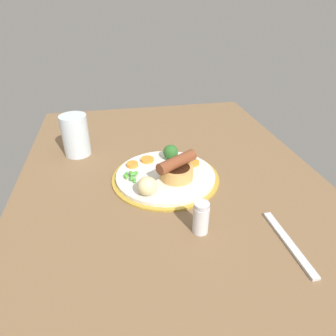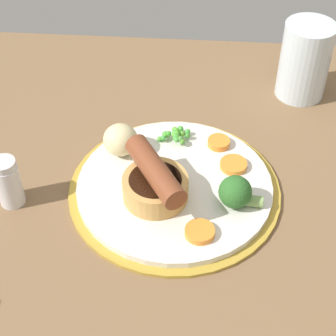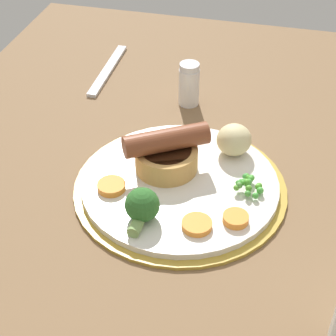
{
  "view_description": "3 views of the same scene",
  "coord_description": "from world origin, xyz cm",
  "px_view_note": "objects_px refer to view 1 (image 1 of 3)",
  "views": [
    {
      "loc": [
        66.84,
        -13.24,
        46.15
      ],
      "look_at": [
        3.06,
        -1.16,
        7.25
      ],
      "focal_mm": 32.0,
      "sensor_mm": 36.0,
      "label": 1
    },
    {
      "loc": [
        -1.87,
        50.4,
        57.56
      ],
      "look_at": [
        2.1,
        -1.43,
        7.3
      ],
      "focal_mm": 60.0,
      "sensor_mm": 36.0,
      "label": 2
    },
    {
      "loc": [
        -53.85,
        -13.48,
        52.26
      ],
      "look_at": [
        1.91,
        0.35,
        5.74
      ],
      "focal_mm": 60.0,
      "sensor_mm": 36.0,
      "label": 3
    }
  ],
  "objects_px": {
    "salt_shaker": "(201,218)",
    "broccoli_floret_near": "(171,152)",
    "sausage_pudding": "(177,169)",
    "pea_pile": "(132,175)",
    "fork": "(288,243)",
    "drinking_glass": "(76,135)",
    "potato_chunk_1": "(147,186)",
    "carrot_slice_3": "(147,160)",
    "carrot_slice_1": "(132,164)",
    "dinner_plate": "(166,177)",
    "carrot_slice_2": "(193,163)"
  },
  "relations": [
    {
      "from": "pea_pile",
      "to": "broccoli_floret_near",
      "type": "bearing_deg",
      "value": 125.63
    },
    {
      "from": "salt_shaker",
      "to": "sausage_pudding",
      "type": "bearing_deg",
      "value": -177.03
    },
    {
      "from": "sausage_pudding",
      "to": "carrot_slice_3",
      "type": "xyz_separation_m",
      "value": [
        -0.1,
        -0.06,
        -0.02
      ]
    },
    {
      "from": "dinner_plate",
      "to": "salt_shaker",
      "type": "relative_size",
      "value": 3.95
    },
    {
      "from": "carrot_slice_1",
      "to": "salt_shaker",
      "type": "bearing_deg",
      "value": 23.46
    },
    {
      "from": "carrot_slice_2",
      "to": "drinking_glass",
      "type": "bearing_deg",
      "value": -115.17
    },
    {
      "from": "potato_chunk_1",
      "to": "salt_shaker",
      "type": "relative_size",
      "value": 0.68
    },
    {
      "from": "carrot_slice_1",
      "to": "drinking_glass",
      "type": "relative_size",
      "value": 0.26
    },
    {
      "from": "broccoli_floret_near",
      "to": "carrot_slice_2",
      "type": "bearing_deg",
      "value": 53.98
    },
    {
      "from": "broccoli_floret_near",
      "to": "carrot_slice_2",
      "type": "height_order",
      "value": "broccoli_floret_near"
    },
    {
      "from": "carrot_slice_3",
      "to": "pea_pile",
      "type": "bearing_deg",
      "value": -31.32
    },
    {
      "from": "potato_chunk_1",
      "to": "drinking_glass",
      "type": "distance_m",
      "value": 0.32
    },
    {
      "from": "carrot_slice_2",
      "to": "drinking_glass",
      "type": "distance_m",
      "value": 0.35
    },
    {
      "from": "broccoli_floret_near",
      "to": "pea_pile",
      "type": "bearing_deg",
      "value": -51.55
    },
    {
      "from": "carrot_slice_3",
      "to": "carrot_slice_2",
      "type": "bearing_deg",
      "value": 71.04
    },
    {
      "from": "potato_chunk_1",
      "to": "carrot_slice_3",
      "type": "relative_size",
      "value": 1.32
    },
    {
      "from": "carrot_slice_2",
      "to": "fork",
      "type": "distance_m",
      "value": 0.33
    },
    {
      "from": "carrot_slice_1",
      "to": "drinking_glass",
      "type": "bearing_deg",
      "value": -129.93
    },
    {
      "from": "dinner_plate",
      "to": "pea_pile",
      "type": "distance_m",
      "value": 0.09
    },
    {
      "from": "potato_chunk_1",
      "to": "fork",
      "type": "distance_m",
      "value": 0.32
    },
    {
      "from": "broccoli_floret_near",
      "to": "carrot_slice_1",
      "type": "distance_m",
      "value": 0.11
    },
    {
      "from": "fork",
      "to": "broccoli_floret_near",
      "type": "bearing_deg",
      "value": -155.88
    },
    {
      "from": "sausage_pudding",
      "to": "pea_pile",
      "type": "height_order",
      "value": "sausage_pudding"
    },
    {
      "from": "potato_chunk_1",
      "to": "carrot_slice_1",
      "type": "xyz_separation_m",
      "value": [
        -0.14,
        -0.02,
        -0.02
      ]
    },
    {
      "from": "sausage_pudding",
      "to": "drinking_glass",
      "type": "relative_size",
      "value": 0.92
    },
    {
      "from": "pea_pile",
      "to": "salt_shaker",
      "type": "relative_size",
      "value": 0.67
    },
    {
      "from": "pea_pile",
      "to": "potato_chunk_1",
      "type": "height_order",
      "value": "potato_chunk_1"
    },
    {
      "from": "dinner_plate",
      "to": "sausage_pudding",
      "type": "distance_m",
      "value": 0.05
    },
    {
      "from": "dinner_plate",
      "to": "carrot_slice_1",
      "type": "bearing_deg",
      "value": -125.0
    },
    {
      "from": "potato_chunk_1",
      "to": "carrot_slice_2",
      "type": "distance_m",
      "value": 0.18
    },
    {
      "from": "carrot_slice_1",
      "to": "salt_shaker",
      "type": "height_order",
      "value": "salt_shaker"
    },
    {
      "from": "sausage_pudding",
      "to": "pea_pile",
      "type": "bearing_deg",
      "value": -40.72
    },
    {
      "from": "fork",
      "to": "drinking_glass",
      "type": "distance_m",
      "value": 0.64
    },
    {
      "from": "carrot_slice_1",
      "to": "carrot_slice_3",
      "type": "height_order",
      "value": "carrot_slice_1"
    },
    {
      "from": "sausage_pudding",
      "to": "potato_chunk_1",
      "type": "xyz_separation_m",
      "value": [
        0.06,
        -0.08,
        -0.0
      ]
    },
    {
      "from": "carrot_slice_1",
      "to": "carrot_slice_3",
      "type": "xyz_separation_m",
      "value": [
        -0.02,
        0.04,
        -0.0
      ]
    },
    {
      "from": "dinner_plate",
      "to": "carrot_slice_2",
      "type": "bearing_deg",
      "value": 113.57
    },
    {
      "from": "carrot_slice_2",
      "to": "salt_shaker",
      "type": "bearing_deg",
      "value": -11.15
    },
    {
      "from": "carrot_slice_2",
      "to": "pea_pile",
      "type": "bearing_deg",
      "value": -76.57
    },
    {
      "from": "carrot_slice_3",
      "to": "salt_shaker",
      "type": "distance_m",
      "value": 0.3
    },
    {
      "from": "dinner_plate",
      "to": "salt_shaker",
      "type": "bearing_deg",
      "value": 9.28
    },
    {
      "from": "sausage_pudding",
      "to": "broccoli_floret_near",
      "type": "relative_size",
      "value": 1.95
    },
    {
      "from": "sausage_pudding",
      "to": "carrot_slice_2",
      "type": "relative_size",
      "value": 3.05
    },
    {
      "from": "carrot_slice_3",
      "to": "dinner_plate",
      "type": "bearing_deg",
      "value": 26.13
    },
    {
      "from": "carrot_slice_1",
      "to": "drinking_glass",
      "type": "distance_m",
      "value": 0.21
    },
    {
      "from": "carrot_slice_1",
      "to": "carrot_slice_2",
      "type": "bearing_deg",
      "value": 82.72
    },
    {
      "from": "salt_shaker",
      "to": "broccoli_floret_near",
      "type": "bearing_deg",
      "value": -178.97
    },
    {
      "from": "dinner_plate",
      "to": "potato_chunk_1",
      "type": "bearing_deg",
      "value": -36.26
    },
    {
      "from": "drinking_glass",
      "to": "salt_shaker",
      "type": "bearing_deg",
      "value": 34.24
    },
    {
      "from": "sausage_pudding",
      "to": "drinking_glass",
      "type": "height_order",
      "value": "drinking_glass"
    }
  ]
}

